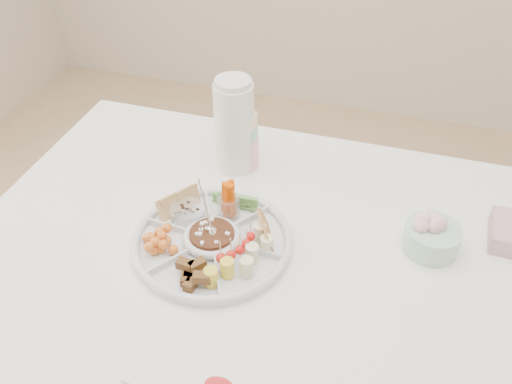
% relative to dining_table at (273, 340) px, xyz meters
% --- Properties ---
extents(dining_table, '(1.52, 1.02, 0.76)m').
position_rel_dining_table_xyz_m(dining_table, '(0.00, 0.00, 0.00)').
color(dining_table, white).
rests_on(dining_table, floor).
extents(party_tray, '(0.41, 0.41, 0.04)m').
position_rel_dining_table_xyz_m(party_tray, '(-0.15, -0.04, 0.40)').
color(party_tray, silver).
rests_on(party_tray, dining_table).
extents(bean_dip, '(0.12, 0.12, 0.04)m').
position_rel_dining_table_xyz_m(bean_dip, '(-0.15, -0.04, 0.41)').
color(bean_dip, '#38200B').
rests_on(bean_dip, party_tray).
extents(tortillas, '(0.11, 0.11, 0.06)m').
position_rel_dining_table_xyz_m(tortillas, '(-0.03, 0.02, 0.42)').
color(tortillas, tan).
rests_on(tortillas, party_tray).
extents(carrot_cucumber, '(0.12, 0.12, 0.10)m').
position_rel_dining_table_xyz_m(carrot_cucumber, '(-0.14, 0.09, 0.44)').
color(carrot_cucumber, '#D34800').
rests_on(carrot_cucumber, party_tray).
extents(pita_raisins, '(0.13, 0.13, 0.07)m').
position_rel_dining_table_xyz_m(pita_raisins, '(-0.26, 0.03, 0.42)').
color(pita_raisins, tan).
rests_on(pita_raisins, party_tray).
extents(cherries, '(0.12, 0.12, 0.04)m').
position_rel_dining_table_xyz_m(cherries, '(-0.27, -0.10, 0.42)').
color(cherries, orange).
rests_on(cherries, party_tray).
extents(granola_chunks, '(0.11, 0.11, 0.04)m').
position_rel_dining_table_xyz_m(granola_chunks, '(-0.16, -0.17, 0.42)').
color(granola_chunks, brown).
rests_on(granola_chunks, party_tray).
extents(banana_tomato, '(0.11, 0.11, 0.08)m').
position_rel_dining_table_xyz_m(banana_tomato, '(-0.04, -0.11, 0.44)').
color(banana_tomato, '#D1C56F').
rests_on(banana_tomato, party_tray).
extents(cup_stack, '(0.09, 0.09, 0.23)m').
position_rel_dining_table_xyz_m(cup_stack, '(-0.18, 0.29, 0.49)').
color(cup_stack, beige).
rests_on(cup_stack, dining_table).
extents(thermos, '(0.13, 0.13, 0.28)m').
position_rel_dining_table_xyz_m(thermos, '(-0.20, 0.28, 0.52)').
color(thermos, silver).
rests_on(thermos, dining_table).
extents(flower_bowl, '(0.16, 0.16, 0.10)m').
position_rel_dining_table_xyz_m(flower_bowl, '(0.35, 0.10, 0.43)').
color(flower_bowl, '#87B09B').
rests_on(flower_bowl, dining_table).
extents(placemat, '(0.31, 0.12, 0.01)m').
position_rel_dining_table_xyz_m(placemat, '(-0.04, -0.39, 0.38)').
color(placemat, white).
rests_on(placemat, dining_table).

